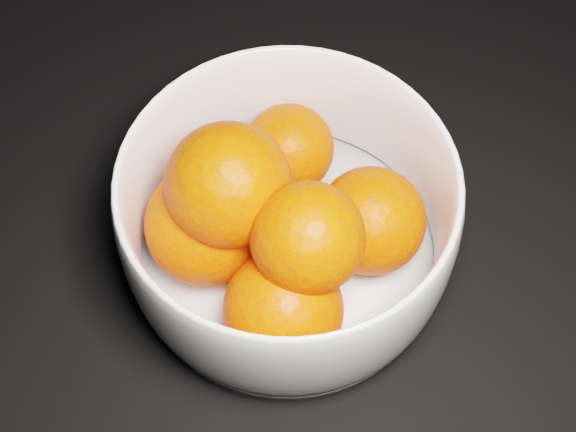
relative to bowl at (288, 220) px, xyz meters
The scene contains 2 objects.
bowl is the anchor object (origin of this frame).
orange_pile 0.02m from the bowl, 105.43° to the right, with size 0.18×0.19×0.14m.
Camera 1 is at (0.16, 0.01, 0.56)m, focal length 50.00 mm.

